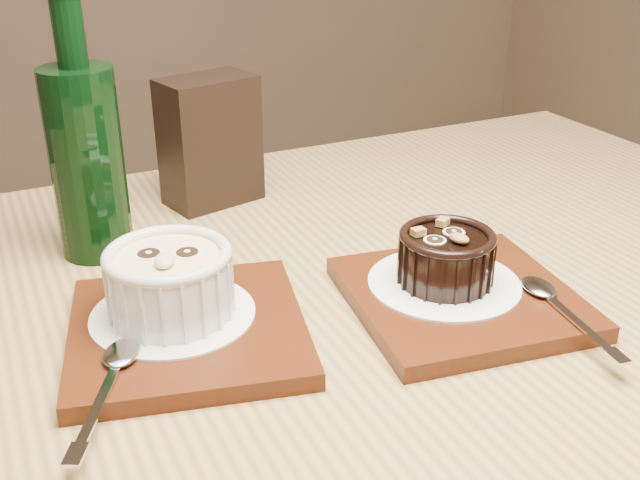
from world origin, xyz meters
The scene contains 11 objects.
table centered at (0.03, 0.07, 0.66)m, with size 1.24×0.86×0.75m.
tray_left centered at (-0.07, 0.07, 0.76)m, with size 0.18×0.18×0.01m, color #471D0B.
doily_left centered at (-0.08, 0.09, 0.77)m, with size 0.13×0.13×0.00m, color white.
ramekin_white centered at (-0.08, 0.09, 0.80)m, with size 0.10×0.10×0.06m.
spoon_left centered at (-0.14, 0.01, 0.77)m, with size 0.03×0.13×0.01m, color silver, non-canonical shape.
tray_right centered at (0.15, 0.03, 0.76)m, with size 0.18×0.18×0.01m, color #471D0B.
doily_right centered at (0.15, 0.05, 0.77)m, with size 0.13×0.13×0.00m, color white.
ramekin_dark centered at (0.15, 0.05, 0.79)m, with size 0.08×0.08×0.05m.
spoon_right centered at (0.21, -0.03, 0.77)m, with size 0.03×0.13×0.01m, color silver, non-canonical shape.
condiment_stand centered at (0.02, 0.34, 0.82)m, with size 0.10×0.06×0.14m, color black.
green_bottle centered at (-0.11, 0.26, 0.85)m, with size 0.07×0.07×0.25m.
Camera 1 is at (-0.17, -0.43, 1.07)m, focal length 42.00 mm.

